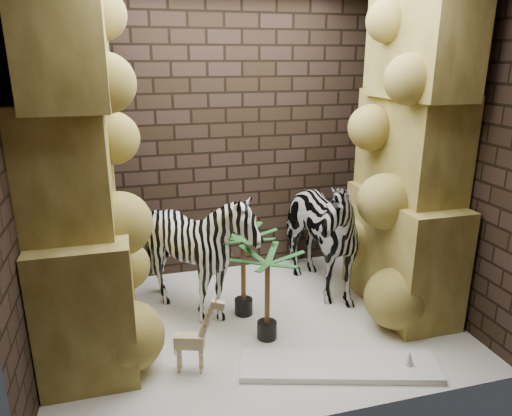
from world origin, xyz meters
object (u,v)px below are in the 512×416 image
object	(u,v)px
palm_back	(267,296)
surfboard	(339,366)
palm_front	(243,273)
zebra_left	(199,259)
zebra_right	(312,221)
giraffe_toy	(189,333)

from	to	relation	value
palm_back	surfboard	world-z (taller)	palm_back
palm_front	palm_back	size ratio (longest dim) A/B	1.06
surfboard	palm_back	bearing A→B (deg)	142.46
zebra_left	zebra_right	bearing A→B (deg)	17.53
zebra_right	surfboard	world-z (taller)	zebra_right
zebra_right	zebra_left	xyz separation A→B (m)	(-1.17, -0.21, -0.18)
palm_back	zebra_right	bearing A→B (deg)	47.02
zebra_left	palm_back	distance (m)	0.74
surfboard	zebra_left	bearing A→B (deg)	145.73
giraffe_toy	palm_front	xyz separation A→B (m)	(0.60, 0.72, 0.09)
palm_front	surfboard	size ratio (longest dim) A/B	0.55
zebra_left	surfboard	world-z (taller)	zebra_left
palm_back	surfboard	bearing A→B (deg)	-53.80
zebra_right	giraffe_toy	xyz separation A→B (m)	(-1.38, -1.01, -0.43)
palm_back	surfboard	xyz separation A→B (m)	(0.41, -0.57, -0.37)
zebra_left	palm_back	size ratio (longest dim) A/B	1.58
zebra_right	zebra_left	world-z (taller)	zebra_right
palm_front	surfboard	xyz separation A→B (m)	(0.51, -1.01, -0.40)
zebra_right	palm_front	bearing A→B (deg)	-168.40
zebra_right	zebra_left	distance (m)	1.20
giraffe_toy	surfboard	distance (m)	1.19
surfboard	palm_front	bearing A→B (deg)	133.11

